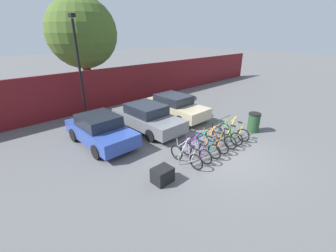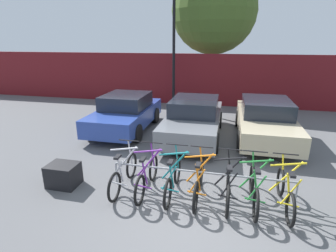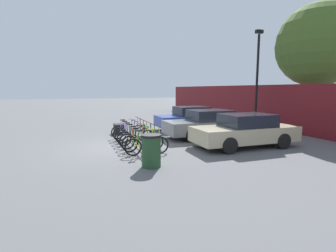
% 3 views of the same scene
% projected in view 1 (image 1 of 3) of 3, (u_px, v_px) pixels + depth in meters
% --- Properties ---
extents(ground_plane, '(120.00, 120.00, 0.00)m').
position_uv_depth(ground_plane, '(222.00, 154.00, 9.86)').
color(ground_plane, '#59595B').
extents(hoarding_wall, '(36.00, 0.16, 2.69)m').
position_uv_depth(hoarding_wall, '(108.00, 88.00, 15.70)').
color(hoarding_wall, maroon).
rests_on(hoarding_wall, ground).
extents(bike_rack, '(4.08, 0.04, 0.57)m').
position_uv_depth(bike_rack, '(210.00, 139.00, 10.12)').
color(bike_rack, gray).
rests_on(bike_rack, ground).
extents(bicycle_silver, '(0.68, 1.71, 1.05)m').
position_uv_depth(bicycle_silver, '(186.00, 156.00, 8.94)').
color(bicycle_silver, black).
rests_on(bicycle_silver, ground).
extents(bicycle_purple, '(0.68, 1.71, 1.05)m').
position_uv_depth(bicycle_purple, '(195.00, 151.00, 9.31)').
color(bicycle_purple, black).
rests_on(bicycle_purple, ground).
extents(bicycle_teal, '(0.68, 1.71, 1.05)m').
position_uv_depth(bicycle_teal, '(204.00, 146.00, 9.69)').
color(bicycle_teal, black).
rests_on(bicycle_teal, ground).
extents(bicycle_orange, '(0.68, 1.71, 1.05)m').
position_uv_depth(bicycle_orange, '(212.00, 142.00, 10.06)').
color(bicycle_orange, black).
rests_on(bicycle_orange, ground).
extents(bicycle_black, '(0.68, 1.71, 1.05)m').
position_uv_depth(bicycle_black, '(220.00, 138.00, 10.46)').
color(bicycle_black, black).
rests_on(bicycle_black, ground).
extents(bicycle_green, '(0.68, 1.71, 1.05)m').
position_uv_depth(bicycle_green, '(227.00, 135.00, 10.80)').
color(bicycle_green, black).
rests_on(bicycle_green, ground).
extents(bicycle_yellow, '(0.68, 1.71, 1.05)m').
position_uv_depth(bicycle_yellow, '(234.00, 131.00, 11.19)').
color(bicycle_yellow, black).
rests_on(bicycle_yellow, ground).
extents(car_blue, '(1.91, 3.99, 1.40)m').
position_uv_depth(car_blue, '(100.00, 130.00, 10.56)').
color(car_blue, '#2D479E').
rests_on(car_blue, ground).
extents(car_grey, '(1.91, 4.37, 1.40)m').
position_uv_depth(car_grey, '(147.00, 117.00, 12.12)').
color(car_grey, slate).
rests_on(car_grey, ground).
extents(car_beige, '(1.91, 4.41, 1.40)m').
position_uv_depth(car_beige, '(174.00, 106.00, 13.97)').
color(car_beige, '#C1B28E').
rests_on(car_beige, ground).
extents(lamp_post, '(0.24, 0.44, 5.88)m').
position_uv_depth(lamp_post, '(79.00, 63.00, 12.86)').
color(lamp_post, black).
rests_on(lamp_post, ground).
extents(trash_bin, '(0.63, 0.63, 1.03)m').
position_uv_depth(trash_bin, '(254.00, 122.00, 11.92)').
color(trash_bin, '#234728').
rests_on(trash_bin, ground).
extents(cargo_crate, '(0.70, 0.56, 0.55)m').
position_uv_depth(cargo_crate, '(162.00, 175.00, 7.91)').
color(cargo_crate, black).
rests_on(cargo_crate, ground).
extents(tree_behind_hoarding, '(4.68, 4.68, 7.25)m').
position_uv_depth(tree_behind_hoarding, '(82.00, 33.00, 15.19)').
color(tree_behind_hoarding, brown).
rests_on(tree_behind_hoarding, ground).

